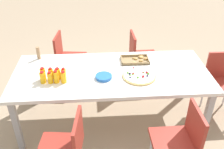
{
  "coord_description": "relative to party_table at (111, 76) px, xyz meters",
  "views": [
    {
      "loc": [
        -0.16,
        -2.49,
        2.28
      ],
      "look_at": [
        0.0,
        -0.08,
        0.75
      ],
      "focal_mm": 40.61,
      "sensor_mm": 36.0,
      "label": 1
    }
  ],
  "objects": [
    {
      "name": "chair_far_left",
      "position": [
        -0.61,
        0.88,
        -0.18
      ],
      "size": [
        0.44,
        0.44,
        0.83
      ],
      "rotation": [
        0.0,
        0.0,
        -1.69
      ],
      "color": "maroon",
      "rests_on": "ground_plane"
    },
    {
      "name": "cardboard_tube",
      "position": [
        -0.89,
        0.39,
        0.14
      ],
      "size": [
        0.04,
        0.04,
        0.16
      ],
      "primitive_type": "cylinder",
      "color": "#9E7A56",
      "rests_on": "party_table"
    },
    {
      "name": "juice_bottle_3",
      "position": [
        -0.53,
        -0.18,
        0.12
      ],
      "size": [
        0.06,
        0.06,
        0.14
      ],
      "color": "#F9AE14",
      "rests_on": "party_table"
    },
    {
      "name": "fruit_pizza",
      "position": [
        0.31,
        -0.12,
        0.07
      ],
      "size": [
        0.38,
        0.38,
        0.05
      ],
      "color": "tan",
      "rests_on": "party_table"
    },
    {
      "name": "chair_far_right",
      "position": [
        0.48,
        0.85,
        -0.18
      ],
      "size": [
        0.41,
        0.41,
        0.83
      ],
      "rotation": [
        0.0,
        0.0,
        -1.54
      ],
      "color": "maroon",
      "rests_on": "ground_plane"
    },
    {
      "name": "juice_bottle_1",
      "position": [
        -0.67,
        -0.17,
        0.12
      ],
      "size": [
        0.05,
        0.05,
        0.14
      ],
      "color": "#F9AE14",
      "rests_on": "party_table"
    },
    {
      "name": "plate_stack",
      "position": [
        -0.09,
        -0.12,
        0.07
      ],
      "size": [
        0.18,
        0.18,
        0.03
      ],
      "color": "blue",
      "rests_on": "party_table"
    },
    {
      "name": "juice_bottle_2",
      "position": [
        -0.61,
        -0.17,
        0.13
      ],
      "size": [
        0.06,
        0.06,
        0.15
      ],
      "color": "#FAAD14",
      "rests_on": "party_table"
    },
    {
      "name": "juice_bottle_6",
      "position": [
        -0.6,
        -0.1,
        0.12
      ],
      "size": [
        0.06,
        0.06,
        0.14
      ],
      "color": "#FAAF14",
      "rests_on": "party_table"
    },
    {
      "name": "party_table",
      "position": [
        0.0,
        0.0,
        0.0
      ],
      "size": [
        2.27,
        0.98,
        0.73
      ],
      "color": "silver",
      "rests_on": "ground_plane"
    },
    {
      "name": "juice_bottle_0",
      "position": [
        -0.75,
        -0.17,
        0.12
      ],
      "size": [
        0.06,
        0.06,
        0.14
      ],
      "color": "#F9AE14",
      "rests_on": "party_table"
    },
    {
      "name": "juice_bottle_7",
      "position": [
        -0.53,
        -0.1,
        0.12
      ],
      "size": [
        0.05,
        0.05,
        0.13
      ],
      "color": "#FAAD14",
      "rests_on": "party_table"
    },
    {
      "name": "napkin_stack",
      "position": [
        -0.63,
        0.13,
        0.06
      ],
      "size": [
        0.15,
        0.15,
        0.01
      ],
      "primitive_type": "cube",
      "color": "white",
      "rests_on": "party_table"
    },
    {
      "name": "juice_bottle_5",
      "position": [
        -0.67,
        -0.09,
        0.12
      ],
      "size": [
        0.06,
        0.06,
        0.13
      ],
      "color": "#F9AC14",
      "rests_on": "party_table"
    },
    {
      "name": "chair_end",
      "position": [
        1.43,
        0.11,
        -0.18
      ],
      "size": [
        0.4,
        0.4,
        0.83
      ],
      "rotation": [
        0.0,
        0.0,
        3.15
      ],
      "color": "maroon",
      "rests_on": "ground_plane"
    },
    {
      "name": "chair_near_right",
      "position": [
        0.6,
        -0.85,
        -0.18
      ],
      "size": [
        0.4,
        0.4,
        0.83
      ],
      "rotation": [
        0.0,
        0.0,
        1.58
      ],
      "color": "maroon",
      "rests_on": "ground_plane"
    },
    {
      "name": "chair_near_left",
      "position": [
        -0.47,
        -0.87,
        -0.18
      ],
      "size": [
        0.44,
        0.44,
        0.83
      ],
      "rotation": [
        0.0,
        0.0,
        1.46
      ],
      "color": "maroon",
      "rests_on": "ground_plane"
    },
    {
      "name": "juice_bottle_4",
      "position": [
        -0.76,
        -0.1,
        0.13
      ],
      "size": [
        0.06,
        0.06,
        0.15
      ],
      "color": "#FAAE14",
      "rests_on": "party_table"
    },
    {
      "name": "snack_tray",
      "position": [
        0.32,
        0.25,
        0.07
      ],
      "size": [
        0.34,
        0.22,
        0.04
      ],
      "color": "olive",
      "rests_on": "party_table"
    },
    {
      "name": "ground_plane",
      "position": [
        0.0,
        0.0,
        -0.68
      ],
      "size": [
        12.0,
        12.0,
        0.0
      ],
      "primitive_type": "plane",
      "color": "gray"
    }
  ]
}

